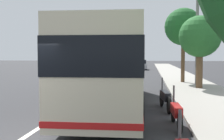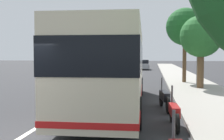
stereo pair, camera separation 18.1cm
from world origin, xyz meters
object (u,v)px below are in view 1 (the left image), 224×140
object	(u,v)px
motorcycle_angled	(165,98)
roadside_tree_mid_block	(200,37)
car_far_distant	(99,70)
car_ahead_same_lane	(141,65)
utility_pole	(197,35)
roadside_tree_far_block	(183,27)
motorcycle_nearest_curb	(176,113)
coach_bus	(114,64)

from	to	relation	value
motorcycle_angled	roadside_tree_mid_block	xyz separation A→B (m)	(6.97, -2.55, 2.92)
car_far_distant	roadside_tree_mid_block	xyz separation A→B (m)	(-11.63, -8.71, 2.74)
car_ahead_same_lane	roadside_tree_mid_block	world-z (taller)	roadside_tree_mid_block
utility_pole	roadside_tree_mid_block	bearing A→B (deg)	175.70
roadside_tree_mid_block	roadside_tree_far_block	size ratio (longest dim) A/B	0.81
car_far_distant	utility_pole	size ratio (longest dim) A/B	0.58
car_ahead_same_lane	roadside_tree_far_block	xyz separation A→B (m)	(-21.49, -3.97, 3.71)
motorcycle_nearest_curb	motorcycle_angled	xyz separation A→B (m)	(2.78, 0.19, 0.04)
car_ahead_same_lane	utility_pole	size ratio (longest dim) A/B	0.57
coach_bus	motorcycle_nearest_curb	distance (m)	4.17
motorcycle_nearest_curb	car_ahead_same_lane	xyz separation A→B (m)	(35.13, 2.21, 0.28)
coach_bus	roadside_tree_far_block	xyz separation A→B (m)	(10.50, -4.13, 2.60)
roadside_tree_mid_block	roadside_tree_far_block	bearing A→B (deg)	8.68
roadside_tree_mid_block	utility_pole	size ratio (longest dim) A/B	0.65
utility_pole	coach_bus	bearing A→B (deg)	150.49
coach_bus	car_far_distant	xyz separation A→B (m)	(18.24, 3.99, -1.18)
car_ahead_same_lane	roadside_tree_far_block	bearing A→B (deg)	-170.24
car_far_distant	coach_bus	bearing A→B (deg)	13.52
motorcycle_nearest_curb	motorcycle_angled	bearing A→B (deg)	1.09
utility_pole	roadside_tree_far_block	bearing A→B (deg)	21.40
roadside_tree_far_block	car_ahead_same_lane	bearing A→B (deg)	10.48
motorcycle_angled	car_far_distant	xyz separation A→B (m)	(18.61, 6.16, 0.18)
car_far_distant	roadside_tree_mid_block	world-z (taller)	roadside_tree_mid_block
coach_bus	roadside_tree_mid_block	distance (m)	8.27
car_far_distant	roadside_tree_far_block	bearing A→B (deg)	47.51
car_far_distant	roadside_tree_far_block	xyz separation A→B (m)	(-7.75, -8.12, 3.78)
coach_bus	roadside_tree_mid_block	bearing A→B (deg)	-37.47
motorcycle_angled	roadside_tree_mid_block	size ratio (longest dim) A/B	0.47
coach_bus	motorcycle_nearest_curb	size ratio (longest dim) A/B	5.67
coach_bus	car_ahead_same_lane	size ratio (longest dim) A/B	2.69
car_ahead_same_lane	motorcycle_nearest_curb	bearing A→B (deg)	-177.11
coach_bus	motorcycle_angled	bearing A→B (deg)	-101.38
roadside_tree_mid_block	utility_pole	bearing A→B (deg)	-4.30
motorcycle_nearest_curb	utility_pole	world-z (taller)	utility_pole
motorcycle_nearest_curb	coach_bus	bearing A→B (deg)	34.09
coach_bus	car_far_distant	size ratio (longest dim) A/B	2.64
motorcycle_nearest_curb	roadside_tree_mid_block	distance (m)	10.46
roadside_tree_far_block	utility_pole	distance (m)	2.16
motorcycle_nearest_curb	utility_pole	distance (m)	12.44
coach_bus	car_ahead_same_lane	distance (m)	32.01
car_far_distant	utility_pole	distance (m)	13.45
car_far_distant	motorcycle_nearest_curb	bearing A→B (deg)	17.73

